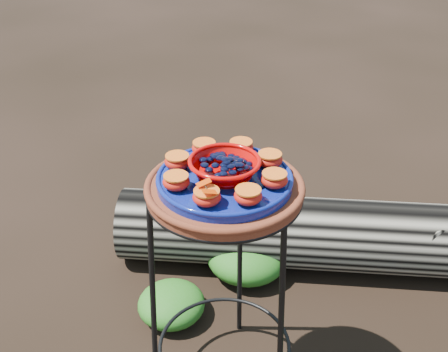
% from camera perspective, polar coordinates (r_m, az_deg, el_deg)
% --- Properties ---
extents(plant_stand, '(0.44, 0.44, 0.70)m').
position_cam_1_polar(plant_stand, '(1.66, 0.05, -12.14)').
color(plant_stand, black).
rests_on(plant_stand, ground).
extents(terracotta_saucer, '(0.40, 0.40, 0.03)m').
position_cam_1_polar(terracotta_saucer, '(1.43, 0.06, -1.40)').
color(terracotta_saucer, '#5C1E14').
rests_on(terracotta_saucer, plant_stand).
extents(cobalt_plate, '(0.34, 0.34, 0.02)m').
position_cam_1_polar(cobalt_plate, '(1.42, 0.06, -0.45)').
color(cobalt_plate, '#0A1459').
rests_on(cobalt_plate, terracotta_saucer).
extents(red_bowl, '(0.17, 0.17, 0.05)m').
position_cam_1_polar(red_bowl, '(1.40, 0.06, 0.78)').
color(red_bowl, '#C00603').
rests_on(red_bowl, cobalt_plate).
extents(glass_gems, '(0.13, 0.13, 0.02)m').
position_cam_1_polar(glass_gems, '(1.38, 0.06, 2.04)').
color(glass_gems, black).
rests_on(glass_gems, red_bowl).
extents(orange_half_0, '(0.07, 0.07, 0.04)m').
position_cam_1_polar(orange_half_0, '(1.30, -1.76, -2.16)').
color(orange_half_0, '#A71B10').
rests_on(orange_half_0, cobalt_plate).
extents(orange_half_1, '(0.07, 0.07, 0.04)m').
position_cam_1_polar(orange_half_1, '(1.30, 2.46, -2.03)').
color(orange_half_1, '#A71B10').
rests_on(orange_half_1, cobalt_plate).
extents(orange_half_2, '(0.07, 0.07, 0.04)m').
position_cam_1_polar(orange_half_2, '(1.37, 5.14, -0.36)').
color(orange_half_2, '#A71B10').
rests_on(orange_half_2, cobalt_plate).
extents(orange_half_3, '(0.07, 0.07, 0.04)m').
position_cam_1_polar(orange_half_3, '(1.45, 4.67, 1.67)').
color(orange_half_3, '#A71B10').
rests_on(orange_half_3, cobalt_plate).
extents(orange_half_4, '(0.07, 0.07, 0.04)m').
position_cam_1_polar(orange_half_4, '(1.51, 1.73, 2.93)').
color(orange_half_4, '#A71B10').
rests_on(orange_half_4, cobalt_plate).
extents(orange_half_5, '(0.07, 0.07, 0.04)m').
position_cam_1_polar(orange_half_5, '(1.50, -2.02, 2.85)').
color(orange_half_5, '#A71B10').
rests_on(orange_half_5, cobalt_plate).
extents(orange_half_6, '(0.07, 0.07, 0.04)m').
position_cam_1_polar(orange_half_6, '(1.44, -4.76, 1.47)').
color(orange_half_6, '#A71B10').
rests_on(orange_half_6, cobalt_plate).
extents(orange_half_7, '(0.07, 0.07, 0.04)m').
position_cam_1_polar(orange_half_7, '(1.36, -4.87, -0.59)').
color(orange_half_7, '#A71B10').
rests_on(orange_half_7, cobalt_plate).
extents(butterfly, '(0.09, 0.08, 0.01)m').
position_cam_1_polar(butterfly, '(1.28, -1.78, -1.23)').
color(butterfly, '#D53600').
rests_on(butterfly, orange_half_0).
extents(driftwood_log, '(1.57, 0.62, 0.29)m').
position_cam_1_polar(driftwood_log, '(2.26, 8.98, -5.81)').
color(driftwood_log, black).
rests_on(driftwood_log, ground).
extents(foliage_left, '(0.24, 0.24, 0.12)m').
position_cam_1_polar(foliage_left, '(2.06, -5.37, -12.72)').
color(foliage_left, '#226413').
rests_on(foliage_left, ground).
extents(foliage_back, '(0.32, 0.32, 0.16)m').
position_cam_1_polar(foliage_back, '(2.23, 2.37, -8.03)').
color(foliage_back, '#226413').
rests_on(foliage_back, ground).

